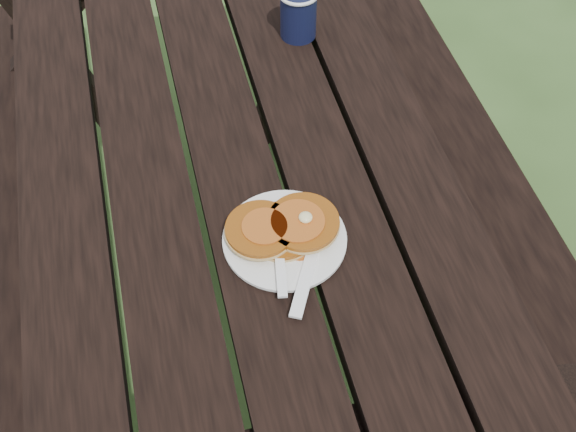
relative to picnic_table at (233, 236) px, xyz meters
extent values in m
plane|color=#314B20|center=(0.00, 0.00, -0.37)|extent=(60.00, 60.00, 0.00)
cube|color=black|center=(0.00, 0.00, 0.36)|extent=(0.75, 1.80, 0.04)
cube|color=black|center=(0.55, 0.00, 0.06)|extent=(0.25, 1.80, 0.04)
cylinder|color=white|center=(0.05, -0.31, 0.39)|extent=(0.24, 0.24, 0.01)
cylinder|color=#974E11|center=(0.04, -0.30, 0.40)|extent=(0.12, 0.12, 0.01)
cylinder|color=#974E11|center=(0.01, -0.30, 0.41)|extent=(0.11, 0.11, 0.01)
cylinder|color=#974E11|center=(0.08, -0.30, 0.41)|extent=(0.12, 0.12, 0.01)
cylinder|color=#994815|center=(0.07, -0.30, 0.42)|extent=(0.09, 0.09, 0.00)
ellipsoid|color=#F4E59E|center=(0.08, -0.30, 0.42)|extent=(0.02, 0.02, 0.01)
cube|color=white|center=(0.07, -0.38, 0.39)|extent=(0.10, 0.17, 0.00)
cylinder|color=black|center=(0.20, 0.20, 0.43)|extent=(0.07, 0.07, 0.10)
camera|label=1|loc=(-0.12, -0.98, 1.33)|focal=45.00mm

